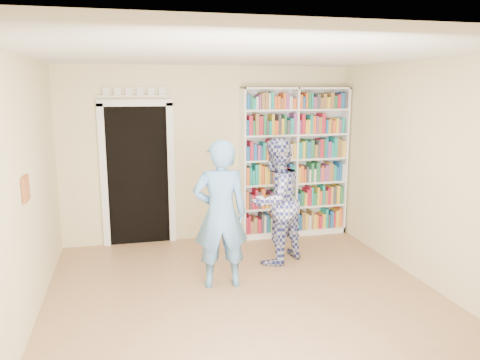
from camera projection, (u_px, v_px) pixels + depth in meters
name	position (u px, v px, depth m)	size (l,w,h in m)	color
floor	(250.00, 306.00, 5.17)	(5.00, 5.00, 0.00)	#A4764F
ceiling	(252.00, 54.00, 4.64)	(5.00, 5.00, 0.00)	white
wall_back	(209.00, 154.00, 7.29)	(4.50, 4.50, 0.00)	#F7E4AA
wall_left	(19.00, 199.00, 4.38)	(5.00, 5.00, 0.00)	#F7E4AA
wall_right	(438.00, 177.00, 5.43)	(5.00, 5.00, 0.00)	#F7E4AA
bookshelf	(294.00, 162.00, 7.49)	(1.73, 0.32, 2.37)	white
doorway	(138.00, 168.00, 7.04)	(1.10, 0.08, 2.43)	black
wall_art	(26.00, 189.00, 4.57)	(0.03, 0.25, 0.25)	brown
man_blue	(220.00, 214.00, 5.54)	(0.65, 0.43, 1.79)	#5B92CB
man_plaid	(276.00, 201.00, 6.33)	(0.84, 0.65, 1.72)	navy
paper_sheet	(287.00, 194.00, 6.16)	(0.21, 0.01, 0.29)	white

